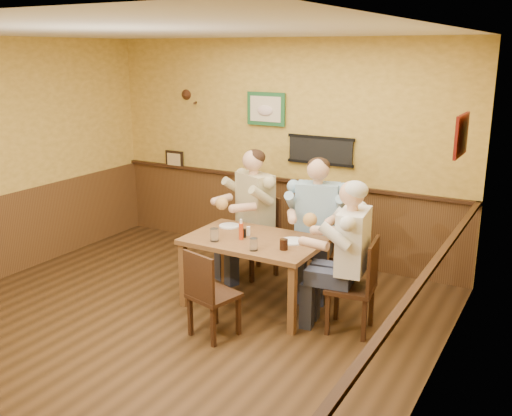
{
  "coord_description": "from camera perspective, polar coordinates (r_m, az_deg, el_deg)",
  "views": [
    {
      "loc": [
        3.32,
        -4.0,
        2.65
      ],
      "look_at": [
        0.57,
        0.84,
        1.1
      ],
      "focal_mm": 40.0,
      "sensor_mm": 36.0,
      "label": 1
    }
  ],
  "objects": [
    {
      "name": "pepper_shaker",
      "position": [
        5.98,
        -1.17,
        -2.52
      ],
      "size": [
        0.04,
        0.04,
        0.09
      ],
      "primitive_type": "cylinder",
      "rotation": [
        0.0,
        0.0,
        -0.22
      ],
      "color": "black",
      "rests_on": "dining_table"
    },
    {
      "name": "dining_table",
      "position": [
        5.98,
        -0.18,
        -3.91
      ],
      "size": [
        1.4,
        0.9,
        0.75
      ],
      "color": "brown",
      "rests_on": "ground"
    },
    {
      "name": "diner_tan_shirt",
      "position": [
        6.8,
        -0.09,
        -1.2
      ],
      "size": [
        0.85,
        0.85,
        1.38
      ],
      "primitive_type": null,
      "rotation": [
        0.0,
        0.0,
        -0.43
      ],
      "color": "#CBBD8C",
      "rests_on": "ground"
    },
    {
      "name": "salt_shaker",
      "position": [
        6.03,
        -0.76,
        -2.33
      ],
      "size": [
        0.05,
        0.05,
        0.1
      ],
      "primitive_type": "cylinder",
      "rotation": [
        0.0,
        0.0,
        -0.4
      ],
      "color": "white",
      "rests_on": "dining_table"
    },
    {
      "name": "chair_right_end",
      "position": [
        5.59,
        9.48,
        -7.64
      ],
      "size": [
        0.49,
        0.49,
        0.94
      ],
      "primitive_type": null,
      "rotation": [
        0.0,
        0.0,
        -1.44
      ],
      "color": "#392112",
      "rests_on": "ground"
    },
    {
      "name": "diner_white_elder",
      "position": [
        5.51,
        9.57,
        -5.71
      ],
      "size": [
        0.7,
        0.7,
        1.34
      ],
      "primitive_type": null,
      "rotation": [
        0.0,
        0.0,
        -1.44
      ],
      "color": "white",
      "rests_on": "ground"
    },
    {
      "name": "chair_near_side",
      "position": [
        5.45,
        -4.23,
        -8.47
      ],
      "size": [
        0.49,
        0.49,
        0.87
      ],
      "primitive_type": null,
      "rotation": [
        0.0,
        0.0,
        2.9
      ],
      "color": "#392112",
      "rests_on": "ground"
    },
    {
      "name": "chair_back_right",
      "position": [
        6.48,
        6.04,
        -4.1
      ],
      "size": [
        0.54,
        0.54,
        0.96
      ],
      "primitive_type": null,
      "rotation": [
        0.0,
        0.0,
        0.25
      ],
      "color": "#392112",
      "rests_on": "ground"
    },
    {
      "name": "plate_far_left",
      "position": [
        6.35,
        -2.68,
        -1.79
      ],
      "size": [
        0.26,
        0.26,
        0.02
      ],
      "primitive_type": "cylinder",
      "rotation": [
        0.0,
        0.0,
        0.12
      ],
      "color": "silver",
      "rests_on": "dining_table"
    },
    {
      "name": "water_glass_left",
      "position": [
        5.87,
        -4.18,
        -2.69
      ],
      "size": [
        0.09,
        0.09,
        0.14
      ],
      "primitive_type": "cylinder",
      "rotation": [
        0.0,
        0.0,
        0.03
      ],
      "color": "white",
      "rests_on": "dining_table"
    },
    {
      "name": "hot_sauce_bottle",
      "position": [
        5.89,
        -1.5,
        -2.26
      ],
      "size": [
        0.06,
        0.06,
        0.2
      ],
      "primitive_type": "cylinder",
      "rotation": [
        0.0,
        0.0,
        -0.37
      ],
      "color": "#C23C14",
      "rests_on": "dining_table"
    },
    {
      "name": "cola_tumbler",
      "position": [
        5.62,
        2.8,
        -3.66
      ],
      "size": [
        0.1,
        0.1,
        0.11
      ],
      "primitive_type": "cylinder",
      "rotation": [
        0.0,
        0.0,
        0.23
      ],
      "color": "black",
      "rests_on": "dining_table"
    },
    {
      "name": "chair_back_left",
      "position": [
        6.86,
        -0.09,
        -2.85
      ],
      "size": [
        0.59,
        0.59,
        0.97
      ],
      "primitive_type": null,
      "rotation": [
        0.0,
        0.0,
        -0.43
      ],
      "color": "#392112",
      "rests_on": "ground"
    },
    {
      "name": "water_glass_mid",
      "position": [
        5.59,
        -0.23,
        -3.65
      ],
      "size": [
        0.09,
        0.09,
        0.12
      ],
      "primitive_type": "cylinder",
      "rotation": [
        0.0,
        0.0,
        0.08
      ],
      "color": "silver",
      "rests_on": "dining_table"
    },
    {
      "name": "diner_blue_polo",
      "position": [
        6.41,
        6.1,
        -2.37
      ],
      "size": [
        0.77,
        0.77,
        1.37
      ],
      "primitive_type": null,
      "rotation": [
        0.0,
        0.0,
        0.25
      ],
      "color": "#88AFCC",
      "rests_on": "ground"
    },
    {
      "name": "room",
      "position": [
        5.34,
        -7.71,
        5.01
      ],
      "size": [
        5.02,
        5.03,
        2.81
      ],
      "color": "#301E0E",
      "rests_on": "ground"
    },
    {
      "name": "plate_far_right",
      "position": [
        5.85,
        3.7,
        -3.33
      ],
      "size": [
        0.3,
        0.3,
        0.02
      ],
      "primitive_type": "cylinder",
      "rotation": [
        0.0,
        0.0,
        -0.2
      ],
      "color": "white",
      "rests_on": "dining_table"
    }
  ]
}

